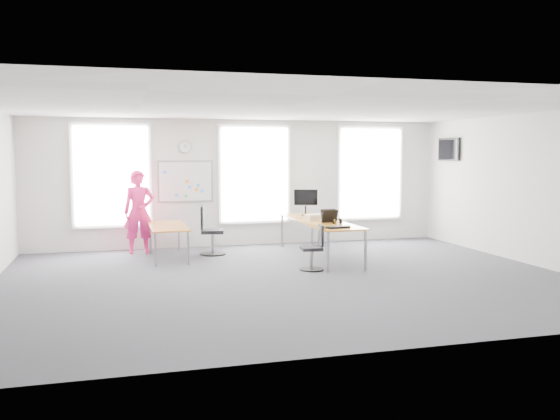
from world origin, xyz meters
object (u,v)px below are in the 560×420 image
object	(u,v)px
desk_right	(319,223)
keyboard	(338,227)
desk_left	(168,228)
person	(139,212)
chair_right	(314,250)
headphones	(337,221)
monitor	(306,200)
chair_left	(210,233)

from	to	relation	value
desk_right	keyboard	size ratio (longest dim) A/B	6.91
desk_left	person	world-z (taller)	person
chair_right	headphones	size ratio (longest dim) A/B	4.69
person	desk_right	bearing A→B (deg)	-25.10
desk_left	keyboard	distance (m)	3.67
keyboard	monitor	xyz separation A→B (m)	(0.11, 2.32, 0.35)
chair_right	keyboard	distance (m)	0.63
desk_right	keyboard	world-z (taller)	keyboard
desk_right	monitor	distance (m)	1.08
chair_left	keyboard	world-z (taller)	chair_left
person	monitor	world-z (taller)	person
desk_right	chair_right	xyz separation A→B (m)	(-0.54, -1.27, -0.36)
desk_right	chair_left	xyz separation A→B (m)	(-2.18, 0.96, -0.27)
headphones	monitor	xyz separation A→B (m)	(-0.11, 1.69, 0.31)
desk_right	person	distance (m)	3.98
chair_right	desk_left	bearing A→B (deg)	-120.13
keyboard	person	bearing A→B (deg)	126.25
desk_right	chair_right	world-z (taller)	chair_right
chair_left	headphones	bearing A→B (deg)	-114.82
desk_left	chair_right	world-z (taller)	chair_right
desk_right	desk_left	size ratio (longest dim) A/B	1.72
chair_right	chair_left	size ratio (longest dim) A/B	0.81
chair_left	monitor	distance (m)	2.31
chair_right	monitor	size ratio (longest dim) A/B	1.45
desk_left	chair_left	size ratio (longest dim) A/B	1.78
headphones	chair_left	bearing A→B (deg)	128.66
desk_right	chair_right	size ratio (longest dim) A/B	3.78
desk_left	headphones	xyz separation A→B (m)	(3.23, -1.46, 0.21)
chair_right	keyboard	xyz separation A→B (m)	(0.46, -0.05, 0.43)
desk_right	person	bearing A→B (deg)	156.77
desk_right	headphones	xyz separation A→B (m)	(0.14, -0.68, 0.10)
person	headphones	world-z (taller)	person
desk_right	person	size ratio (longest dim) A/B	1.77
keyboard	headphones	xyz separation A→B (m)	(0.22, 0.64, 0.04)
desk_left	desk_right	bearing A→B (deg)	-14.15
chair_left	person	distance (m)	1.65
desk_left	monitor	world-z (taller)	monitor
monitor	desk_right	bearing A→B (deg)	-75.49
keyboard	chair_left	bearing A→B (deg)	117.93
person	headphones	xyz separation A→B (m)	(3.79, -2.25, -0.08)
keyboard	headphones	distance (m)	0.68
desk_right	chair_left	distance (m)	2.40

